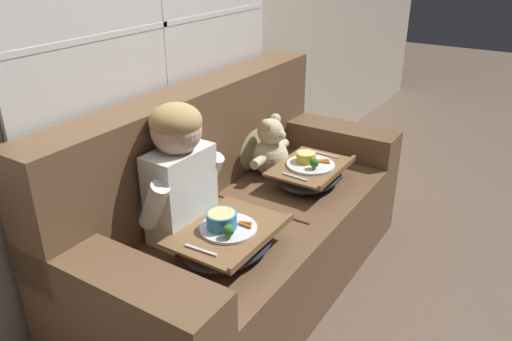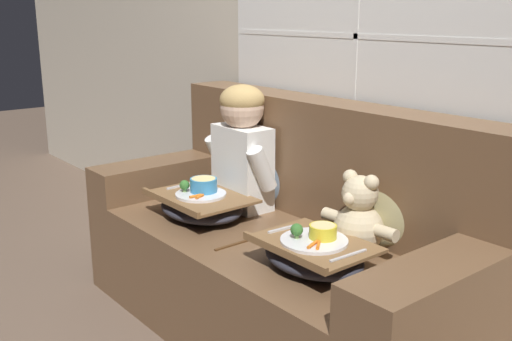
{
  "view_description": "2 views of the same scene",
  "coord_description": "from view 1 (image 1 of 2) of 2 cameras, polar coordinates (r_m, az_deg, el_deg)",
  "views": [
    {
      "loc": [
        -1.75,
        -1.14,
        1.63
      ],
      "look_at": [
        -0.02,
        -0.05,
        0.67
      ],
      "focal_mm": 35.0,
      "sensor_mm": 36.0,
      "label": 1
    },
    {
      "loc": [
        1.81,
        -1.58,
        1.38
      ],
      "look_at": [
        -0.08,
        -0.04,
        0.73
      ],
      "focal_mm": 42.0,
      "sensor_mm": 36.0,
      "label": 2
    }
  ],
  "objects": [
    {
      "name": "ground_plane",
      "position": [
        2.65,
        -0.63,
        -12.86
      ],
      "size": [
        14.0,
        14.0,
        0.0
      ],
      "primitive_type": "plane",
      "color": "brown"
    },
    {
      "name": "wall_back_with_window",
      "position": [
        2.43,
        -11.32,
        16.74
      ],
      "size": [
        8.0,
        0.08,
        2.6
      ],
      "color": "beige",
      "rests_on": "ground_plane"
    },
    {
      "name": "couch",
      "position": [
        2.48,
        -2.0,
        -5.8
      ],
      "size": [
        1.9,
        0.86,
        1.0
      ],
      "color": "brown",
      "rests_on": "ground_plane"
    },
    {
      "name": "throw_pillow_behind_child",
      "position": [
        2.2,
        -11.27,
        -2.28
      ],
      "size": [
        0.37,
        0.18,
        0.38
      ],
      "color": "slate",
      "rests_on": "couch"
    },
    {
      "name": "throw_pillow_behind_teddy",
      "position": [
        2.72,
        -0.81,
        3.68
      ],
      "size": [
        0.35,
        0.17,
        0.36
      ],
      "color": "tan",
      "rests_on": "couch"
    },
    {
      "name": "child_figure",
      "position": [
        2.05,
        -8.79,
        0.46
      ],
      "size": [
        0.42,
        0.21,
        0.59
      ],
      "color": "white",
      "rests_on": "couch"
    },
    {
      "name": "teddy_bear",
      "position": [
        2.66,
        1.74,
        2.36
      ],
      "size": [
        0.35,
        0.24,
        0.33
      ],
      "color": "beige",
      "rests_on": "couch"
    },
    {
      "name": "lap_tray_child",
      "position": [
        2.04,
        -3.16,
        -7.77
      ],
      "size": [
        0.46,
        0.35,
        0.18
      ],
      "color": "#2D2D38",
      "rests_on": "child_figure"
    },
    {
      "name": "lap_tray_teddy",
      "position": [
        2.59,
        6.2,
        -0.33
      ],
      "size": [
        0.43,
        0.32,
        0.17
      ],
      "color": "#2D2D38",
      "rests_on": "teddy_bear"
    }
  ]
}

